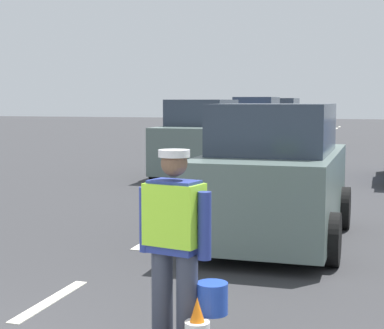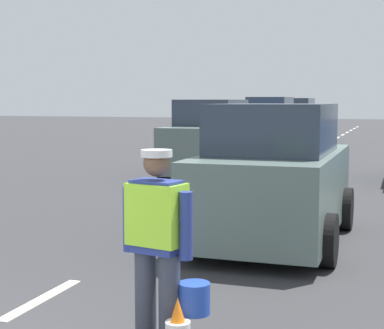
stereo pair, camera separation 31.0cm
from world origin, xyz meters
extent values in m
plane|color=#333335|center=(0.00, 21.00, 0.00)|extent=(96.00, 96.00, 0.00)
cube|color=silver|center=(0.00, 2.70, 0.01)|extent=(0.14, 1.40, 0.01)
cube|color=silver|center=(0.00, 5.70, 0.01)|extent=(0.14, 1.40, 0.01)
cube|color=silver|center=(0.00, 8.70, 0.01)|extent=(0.14, 1.40, 0.01)
cube|color=silver|center=(0.00, 11.70, 0.01)|extent=(0.14, 1.40, 0.01)
cube|color=silver|center=(0.00, 14.70, 0.01)|extent=(0.14, 1.40, 0.01)
cube|color=silver|center=(0.00, 17.70, 0.01)|extent=(0.14, 1.40, 0.01)
cube|color=silver|center=(0.00, 20.70, 0.01)|extent=(0.14, 1.40, 0.01)
cube|color=silver|center=(0.00, 23.70, 0.01)|extent=(0.14, 1.40, 0.01)
cube|color=silver|center=(0.00, 26.70, 0.01)|extent=(0.14, 1.40, 0.01)
cube|color=silver|center=(0.00, 29.70, 0.01)|extent=(0.14, 1.40, 0.01)
cube|color=silver|center=(0.00, 32.70, 0.01)|extent=(0.14, 1.40, 0.01)
cube|color=silver|center=(0.00, 35.70, 0.01)|extent=(0.14, 1.40, 0.01)
cube|color=silver|center=(0.00, 38.70, 0.01)|extent=(0.14, 1.40, 0.01)
cube|color=silver|center=(0.00, 41.70, 0.01)|extent=(0.14, 1.40, 0.01)
cube|color=silver|center=(0.00, 44.70, 0.01)|extent=(0.14, 1.40, 0.01)
cube|color=silver|center=(0.00, 47.70, 0.01)|extent=(0.14, 1.40, 0.01)
cylinder|color=#383D4C|center=(1.51, 1.93, 0.41)|extent=(0.18, 0.18, 0.82)
cylinder|color=#383D4C|center=(1.74, 1.88, 0.41)|extent=(0.18, 0.18, 0.82)
cube|color=navy|center=(1.62, 1.91, 1.12)|extent=(0.44, 0.32, 0.60)
cube|color=#A5EA33|center=(1.62, 1.91, 1.14)|extent=(0.51, 0.37, 0.51)
cylinder|color=navy|center=(1.35, 1.97, 1.07)|extent=(0.11, 0.11, 0.55)
cylinder|color=navy|center=(1.90, 1.85, 1.07)|extent=(0.11, 0.11, 0.55)
sphere|color=brown|center=(1.62, 1.91, 1.56)|extent=(0.22, 0.22, 0.22)
cylinder|color=silver|center=(1.62, 1.91, 1.64)|extent=(0.26, 0.26, 0.06)
cylinder|color=#2347B7|center=(1.94, 1.94, 0.45)|extent=(0.26, 0.26, 0.26)
cone|color=orange|center=(1.89, 1.68, 0.28)|extent=(0.30, 0.30, 0.50)
cylinder|color=white|center=(1.89, 1.68, 0.31)|extent=(0.20, 0.20, 0.06)
cube|color=slate|center=(1.76, 6.17, 0.75)|extent=(1.78, 3.88, 1.14)
cube|color=#2D3847|center=(1.76, 6.07, 1.67)|extent=(1.56, 2.13, 0.70)
cylinder|color=black|center=(0.85, 7.37, 0.34)|extent=(0.22, 0.68, 0.68)
cylinder|color=black|center=(2.66, 7.37, 0.34)|extent=(0.22, 0.68, 0.68)
cylinder|color=black|center=(0.85, 4.96, 0.34)|extent=(0.22, 0.68, 0.68)
cylinder|color=black|center=(2.66, 4.96, 0.34)|extent=(0.22, 0.68, 0.68)
cube|color=slate|center=(-1.48, 13.47, 0.78)|extent=(1.73, 3.91, 1.21)
cube|color=#2D3847|center=(-1.48, 13.57, 1.74)|extent=(1.53, 2.15, 0.70)
cylinder|color=black|center=(-0.59, 12.25, 0.34)|extent=(0.22, 0.68, 0.68)
cylinder|color=black|center=(-2.37, 12.25, 0.34)|extent=(0.22, 0.68, 0.68)
cylinder|color=black|center=(-0.59, 14.68, 0.34)|extent=(0.22, 0.68, 0.68)
cylinder|color=black|center=(-2.37, 14.68, 0.34)|extent=(0.22, 0.68, 0.68)
cube|color=#1E4799|center=(-1.79, 22.76, 0.84)|extent=(1.79, 3.98, 1.33)
cube|color=#2D3847|center=(-1.79, 22.86, 1.86)|extent=(1.58, 2.19, 0.70)
cylinder|color=black|center=(-0.88, 21.53, 0.34)|extent=(0.22, 0.68, 0.68)
cylinder|color=black|center=(-2.71, 21.53, 0.34)|extent=(0.22, 0.68, 0.68)
cylinder|color=black|center=(-0.88, 24.00, 0.34)|extent=(0.22, 0.68, 0.68)
cylinder|color=black|center=(-2.71, 24.00, 0.34)|extent=(0.22, 0.68, 0.68)
cube|color=gray|center=(-1.62, 28.63, 0.83)|extent=(1.62, 4.20, 1.30)
cube|color=#2D3847|center=(-1.62, 28.73, 1.83)|extent=(1.42, 2.31, 0.70)
cylinder|color=black|center=(-0.80, 27.33, 0.34)|extent=(0.22, 0.68, 0.68)
cylinder|color=black|center=(-2.45, 27.33, 0.34)|extent=(0.22, 0.68, 0.68)
cylinder|color=black|center=(-0.80, 29.93, 0.34)|extent=(0.22, 0.68, 0.68)
cylinder|color=black|center=(-2.45, 29.93, 0.34)|extent=(0.22, 0.68, 0.68)
camera|label=1|loc=(3.23, -2.88, 2.07)|focal=58.43mm
camera|label=2|loc=(3.53, -2.78, 2.07)|focal=58.43mm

